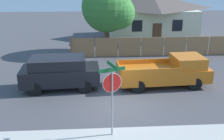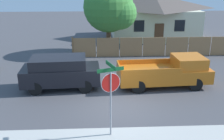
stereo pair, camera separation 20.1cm
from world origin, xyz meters
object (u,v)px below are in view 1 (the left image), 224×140
object	(u,v)px
red_suv	(60,72)
house	(151,15)
orange_pickup	(167,72)
stop_sign	(112,87)
oak_tree	(109,9)

from	to	relation	value
red_suv	house	bearing A→B (deg)	56.24
house	orange_pickup	distance (m)	13.93
house	red_suv	xyz separation A→B (m)	(-8.08, -13.76, -1.32)
orange_pickup	stop_sign	bearing A→B (deg)	-128.87
oak_tree	house	bearing A→B (deg)	51.77
oak_tree	stop_sign	bearing A→B (deg)	-92.55
house	red_suv	bearing A→B (deg)	-120.42
red_suv	oak_tree	bearing A→B (deg)	63.54
red_suv	orange_pickup	size ratio (longest dim) A/B	0.83
red_suv	stop_sign	distance (m)	5.81
house	red_suv	distance (m)	16.01
oak_tree	orange_pickup	xyz separation A→B (m)	(3.03, -7.64, -2.87)
oak_tree	orange_pickup	world-z (taller)	oak_tree
oak_tree	red_suv	xyz separation A→B (m)	(-3.27, -7.65, -2.73)
orange_pickup	stop_sign	size ratio (longest dim) A/B	1.77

